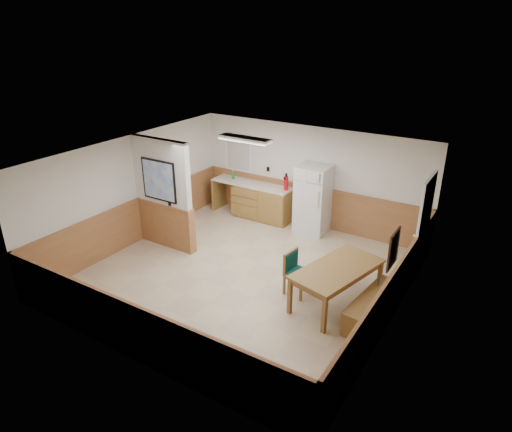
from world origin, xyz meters
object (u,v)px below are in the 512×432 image
Objects in this scene: fire_extinguisher at (286,183)px; soap_bottle at (233,175)px; dining_chair at (295,269)px; dining_bench at (371,301)px; refrigerator at (313,199)px; dining_table at (337,272)px.

fire_extinguisher is 2.10× the size of soap_bottle.
fire_extinguisher is at bearing 128.52° from dining_chair.
dining_bench is 1.51m from dining_chair.
soap_bottle is (-3.25, 2.72, 0.51)m from dining_chair.
dining_table is (1.71, -2.59, -0.18)m from refrigerator.
fire_extinguisher is (-0.78, 0.08, 0.25)m from refrigerator.
refrigerator reaches higher than dining_bench.
dining_table is 2.27× the size of dining_chair.
refrigerator is at bearing 137.77° from dining_table.
dining_bench is at bearing -30.09° from soap_bottle.
dining_table is 3.68m from fire_extinguisher.
refrigerator is 0.86× the size of dining_table.
soap_bottle reaches higher than dining_chair.
fire_extinguisher is 1.59m from soap_bottle.
soap_bottle is at bearing 176.85° from refrigerator.
refrigerator is 1.97× the size of dining_chair.
refrigerator reaches higher than soap_bottle.
dining_chair is 4.14× the size of soap_bottle.
soap_bottle is at bearing 156.45° from dining_bench.
fire_extinguisher reaches higher than dining_bench.
dining_table is 0.84m from dining_chair.
dining_chair is 3.24m from fire_extinguisher.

